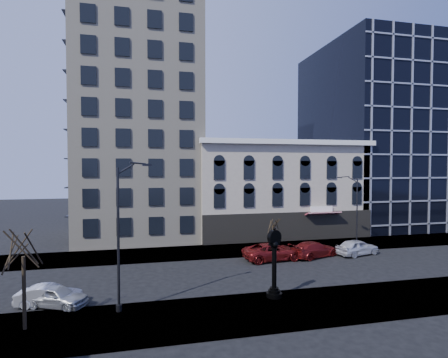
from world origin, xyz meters
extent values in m
plane|color=black|center=(0.00, 0.00, 0.00)|extent=(160.00, 160.00, 0.00)
cube|color=gray|center=(0.00, 8.00, 0.06)|extent=(160.00, 6.00, 0.12)
cube|color=gray|center=(0.00, -8.00, 0.06)|extent=(160.00, 6.00, 0.12)
cube|color=beige|center=(-6.00, 19.00, 19.00)|extent=(15.00, 15.00, 38.00)
cube|color=#B9AD98|center=(12.00, 16.00, 6.00)|extent=(22.00, 10.00, 12.00)
cube|color=white|center=(12.00, 10.80, 12.20)|extent=(22.60, 0.80, 0.60)
cube|color=black|center=(12.00, 10.95, 1.80)|extent=(22.00, 0.30, 3.60)
cube|color=maroon|center=(16.00, 10.40, 3.40)|extent=(4.50, 1.18, 0.55)
cube|color=black|center=(32.00, 21.00, 14.00)|extent=(20.00, 20.00, 28.00)
cylinder|color=black|center=(3.28, -6.10, 0.27)|extent=(1.11, 1.11, 0.30)
cylinder|color=black|center=(3.28, -6.10, 0.52)|extent=(0.80, 0.80, 0.20)
cylinder|color=black|center=(3.28, -6.10, 0.70)|extent=(0.60, 0.60, 0.16)
cylinder|color=black|center=(3.28, -6.10, 2.23)|extent=(0.32, 0.32, 2.91)
sphere|color=black|center=(3.28, -6.10, 3.79)|extent=(0.56, 0.56, 0.56)
cube|color=black|center=(3.28, -6.10, 3.89)|extent=(0.92, 0.53, 0.25)
cylinder|color=black|center=(3.28, -6.10, 4.29)|extent=(1.09, 0.67, 1.04)
cylinder|color=white|center=(3.28, -6.27, 4.29)|extent=(0.83, 0.33, 0.88)
cylinder|color=white|center=(3.28, -5.93, 4.29)|extent=(0.83, 0.33, 0.88)
sphere|color=black|center=(3.28, -6.10, 4.89)|extent=(0.20, 0.20, 0.20)
cylinder|color=black|center=(-7.08, -6.22, 4.63)|extent=(0.17, 0.17, 9.02)
cylinder|color=black|center=(-7.08, -6.22, 0.33)|extent=(0.38, 0.38, 0.42)
cube|color=black|center=(-5.21, -5.52, 9.30)|extent=(0.62, 0.42, 0.15)
cylinder|color=black|center=(17.76, 6.00, 3.98)|extent=(0.14, 0.14, 7.71)
cylinder|color=black|center=(17.76, 6.00, 0.30)|extent=(0.32, 0.32, 0.36)
cube|color=black|center=(16.21, 6.71, 7.97)|extent=(0.53, 0.38, 0.13)
cylinder|color=#312618|center=(-12.03, -7.57, 2.17)|extent=(0.20, 0.20, 4.09)
cylinder|color=#312618|center=(8.15, 6.97, 1.43)|extent=(0.21, 0.21, 2.63)
imported|color=#A5A8AD|center=(-11.15, -4.29, 0.70)|extent=(4.45, 3.22, 1.41)
imported|color=silver|center=(-11.65, -3.95, 0.67)|extent=(4.20, 1.89, 1.34)
imported|color=maroon|center=(6.79, 3.44, 0.82)|extent=(6.15, 3.28, 1.64)
imported|color=maroon|center=(11.27, 3.58, 0.79)|extent=(5.85, 3.91, 1.57)
imported|color=silver|center=(16.05, 3.32, 0.82)|extent=(5.13, 3.03, 1.64)
camera|label=1|loc=(-5.43, -28.71, 9.17)|focal=28.00mm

